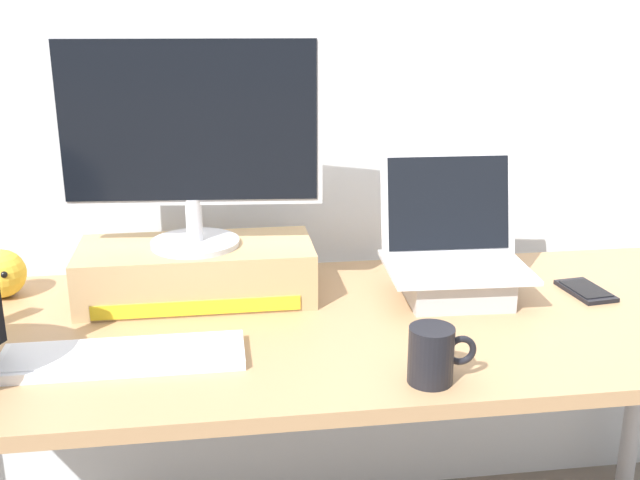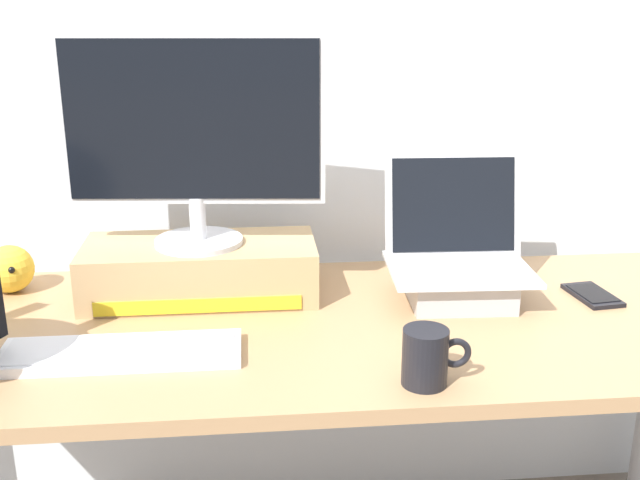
# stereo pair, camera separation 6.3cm
# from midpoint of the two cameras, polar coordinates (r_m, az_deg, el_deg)

# --- Properties ---
(back_wall) EXTENTS (7.00, 0.10, 2.60)m
(back_wall) POSITION_cam_midpoint_polar(r_m,az_deg,el_deg) (1.92, -2.98, 15.66)
(back_wall) COLOR silver
(back_wall) RESTS_ON ground
(desk) EXTENTS (2.00, 0.73, 0.72)m
(desk) POSITION_cam_midpoint_polar(r_m,az_deg,el_deg) (1.63, -1.13, -8.22)
(desk) COLOR #A87F56
(desk) RESTS_ON ground
(toner_box_yellow) EXTENTS (0.52, 0.23, 0.12)m
(toner_box_yellow) POSITION_cam_midpoint_polar(r_m,az_deg,el_deg) (1.73, -10.26, -2.34)
(toner_box_yellow) COLOR tan
(toner_box_yellow) RESTS_ON desk
(desktop_monitor) EXTENTS (0.56, 0.20, 0.46)m
(desktop_monitor) POSITION_cam_midpoint_polar(r_m,az_deg,el_deg) (1.65, -10.86, 7.71)
(desktop_monitor) COLOR silver
(desktop_monitor) RESTS_ON toner_box_yellow
(open_laptop) EXTENTS (0.32, 0.26, 0.32)m
(open_laptop) POSITION_cam_midpoint_polar(r_m,az_deg,el_deg) (1.73, 8.99, -2.16)
(open_laptop) COLOR #ADADB2
(open_laptop) RESTS_ON desk
(external_keyboard) EXTENTS (0.45, 0.14, 0.02)m
(external_keyboard) POSITION_cam_midpoint_polar(r_m,az_deg,el_deg) (1.48, -15.76, -8.40)
(external_keyboard) COLOR white
(external_keyboard) RESTS_ON desk
(coffee_mug) EXTENTS (0.12, 0.08, 0.10)m
(coffee_mug) POSITION_cam_midpoint_polar(r_m,az_deg,el_deg) (1.35, 7.10, -8.55)
(coffee_mug) COLOR black
(coffee_mug) RESTS_ON desk
(cell_phone) EXTENTS (0.10, 0.15, 0.01)m
(cell_phone) POSITION_cam_midpoint_polar(r_m,az_deg,el_deg) (1.84, 18.38, -3.63)
(cell_phone) COLOR black
(cell_phone) RESTS_ON desk
(plush_toy) EXTENTS (0.11, 0.11, 0.11)m
(plush_toy) POSITION_cam_midpoint_polar(r_m,az_deg,el_deg) (1.87, -23.71, -2.33)
(plush_toy) COLOR gold
(plush_toy) RESTS_ON desk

